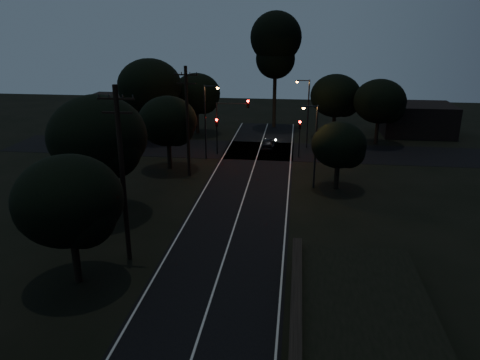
# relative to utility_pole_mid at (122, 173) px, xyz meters

# --- Properties ---
(road_surface) EXTENTS (60.00, 70.00, 0.03)m
(road_surface) POSITION_rel_utility_pole_mid_xyz_m (6.00, 16.12, -5.73)
(road_surface) COLOR black
(road_surface) RESTS_ON ground
(utility_pole_mid) EXTENTS (2.20, 0.30, 11.00)m
(utility_pole_mid) POSITION_rel_utility_pole_mid_xyz_m (0.00, 0.00, 0.00)
(utility_pole_mid) COLOR black
(utility_pole_mid) RESTS_ON ground
(utility_pole_far) EXTENTS (2.20, 0.30, 10.50)m
(utility_pole_far) POSITION_rel_utility_pole_mid_xyz_m (0.00, 17.00, -0.25)
(utility_pole_far) COLOR black
(utility_pole_far) RESTS_ON ground
(tree_left_b) EXTENTS (5.98, 5.98, 7.60)m
(tree_left_b) POSITION_rel_utility_pole_mid_xyz_m (-1.79, -3.12, -0.81)
(tree_left_b) COLOR black
(tree_left_b) RESTS_ON ground
(tree_left_c) EXTENTS (7.36, 7.36, 9.30)m
(tree_left_c) POSITION_rel_utility_pole_mid_xyz_m (-4.24, 6.85, 0.28)
(tree_left_c) COLOR black
(tree_left_c) RESTS_ON ground
(tree_left_d) EXTENTS (5.85, 5.85, 7.42)m
(tree_left_d) POSITION_rel_utility_pole_mid_xyz_m (-2.29, 18.88, -0.93)
(tree_left_d) COLOR black
(tree_left_d) RESTS_ON ground
(tree_far_nw) EXTENTS (6.27, 6.27, 7.94)m
(tree_far_nw) POSITION_rel_utility_pole_mid_xyz_m (-2.78, 34.87, -0.60)
(tree_far_nw) COLOR black
(tree_far_nw) RESTS_ON ground
(tree_far_w) EXTENTS (7.89, 7.89, 10.06)m
(tree_far_w) POSITION_rel_utility_pole_mid_xyz_m (-7.72, 30.84, 0.80)
(tree_far_w) COLOR black
(tree_far_w) RESTS_ON ground
(tree_far_ne) EXTENTS (6.36, 6.36, 8.05)m
(tree_far_ne) POSITION_rel_utility_pole_mid_xyz_m (15.23, 34.87, -0.53)
(tree_far_ne) COLOR black
(tree_far_ne) RESTS_ON ground
(tree_far_e) EXTENTS (6.20, 6.20, 7.86)m
(tree_far_e) POSITION_rel_utility_pole_mid_xyz_m (20.22, 31.87, -0.64)
(tree_far_e) COLOR black
(tree_far_e) RESTS_ON ground
(tree_right_a) EXTENTS (4.81, 4.81, 6.11)m
(tree_right_a) POSITION_rel_utility_pole_mid_xyz_m (14.17, 14.90, -1.78)
(tree_right_a) COLOR black
(tree_right_a) RESTS_ON ground
(tall_pine) EXTENTS (6.90, 6.90, 15.68)m
(tall_pine) POSITION_rel_utility_pole_mid_xyz_m (7.00, 40.00, 5.57)
(tall_pine) COLOR black
(tall_pine) RESTS_ON ground
(building_left) EXTENTS (10.00, 8.00, 4.40)m
(building_left) POSITION_rel_utility_pole_mid_xyz_m (-14.00, 37.00, -3.54)
(building_left) COLOR black
(building_left) RESTS_ON ground
(building_right) EXTENTS (9.00, 7.00, 4.00)m
(building_right) POSITION_rel_utility_pole_mid_xyz_m (26.00, 38.00, -3.74)
(building_right) COLOR black
(building_right) RESTS_ON ground
(signal_left) EXTENTS (0.28, 0.35, 4.10)m
(signal_left) POSITION_rel_utility_pole_mid_xyz_m (1.40, 24.99, -2.90)
(signal_left) COLOR black
(signal_left) RESTS_ON ground
(signal_right) EXTENTS (0.28, 0.35, 4.10)m
(signal_right) POSITION_rel_utility_pole_mid_xyz_m (10.60, 24.99, -2.90)
(signal_right) COLOR black
(signal_right) RESTS_ON ground
(signal_mast) EXTENTS (3.70, 0.35, 6.25)m
(signal_mast) POSITION_rel_utility_pole_mid_xyz_m (3.09, 24.99, -1.40)
(signal_mast) COLOR black
(signal_mast) RESTS_ON ground
(streetlight_a) EXTENTS (1.66, 0.26, 8.00)m
(streetlight_a) POSITION_rel_utility_pole_mid_xyz_m (0.69, 23.00, -1.10)
(streetlight_a) COLOR black
(streetlight_a) RESTS_ON ground
(streetlight_b) EXTENTS (1.66, 0.26, 8.00)m
(streetlight_b) POSITION_rel_utility_pole_mid_xyz_m (11.31, 29.00, -1.10)
(streetlight_b) COLOR black
(streetlight_b) RESTS_ON ground
(streetlight_c) EXTENTS (1.46, 0.26, 7.50)m
(streetlight_c) POSITION_rel_utility_pole_mid_xyz_m (11.83, 15.00, -1.39)
(streetlight_c) COLOR black
(streetlight_c) RESTS_ON ground
(car) EXTENTS (1.78, 3.84, 1.27)m
(car) POSITION_rel_utility_pole_mid_xyz_m (7.05, 28.05, -5.10)
(car) COLOR black
(car) RESTS_ON ground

